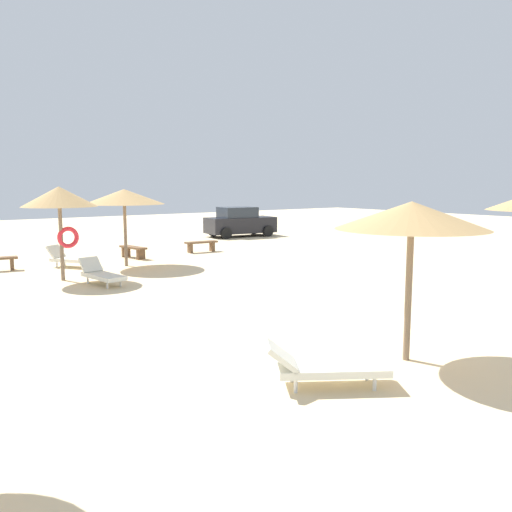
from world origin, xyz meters
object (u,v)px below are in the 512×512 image
lounger_1 (324,367)px  bench_0 (133,250)px  parasol_3 (59,198)px  bench_1 (201,244)px  lounger_2 (71,259)px  parasol_1 (412,216)px  parasol_2 (124,197)px  parked_car (240,222)px  lounger_3 (101,274)px

lounger_1 → bench_0: size_ratio=1.25×
parasol_3 → bench_1: bearing=25.8°
lounger_2 → parasol_1: bearing=-83.8°
parasol_2 → parked_car: size_ratio=0.71×
parasol_3 → bench_0: 5.68m
parasol_1 → lounger_3: bearing=100.3°
parasol_3 → bench_0: bearing=41.5°
parasol_1 → parasol_3: 11.76m
parasol_2 → bench_1: size_ratio=1.95×
parasol_1 → bench_1: size_ratio=1.83×
parasol_2 → parked_car: 11.93m
bench_1 → bench_0: bearing=-179.6°
lounger_1 → bench_0: 15.35m
parasol_2 → bench_0: bearing=59.5°
parasol_1 → parasol_3: (-2.57, 11.48, 0.10)m
parasol_2 → lounger_2: size_ratio=1.58×
bench_1 → parked_car: parked_car is taller
parasol_2 → bench_1: 5.22m
bench_0 → parked_car: (8.71, 4.83, 0.48)m
parked_car → lounger_3: bearing=-140.7°
parasol_1 → bench_0: bearing=84.9°
lounger_2 → lounger_3: (-0.31, -3.98, -0.00)m
lounger_2 → bench_0: size_ratio=1.22×
parasol_1 → lounger_1: bearing=-178.7°
parasol_3 → lounger_1: bearing=-87.4°
parasol_1 → bench_0: parasol_1 is taller
lounger_1 → bench_1: bearing=66.1°
parasol_1 → lounger_1: parasol_1 is taller
lounger_2 → bench_1: bearing=8.4°
lounger_1 → lounger_3: size_ratio=1.00×
lounger_2 → lounger_3: bearing=-94.4°
parasol_2 → lounger_2: bearing=152.8°
bench_0 → lounger_2: bearing=-162.8°
bench_0 → parked_car: size_ratio=0.37×
parasol_2 → lounger_3: (-2.09, -3.07, -2.27)m
lounger_3 → parked_car: 15.32m
parasol_2 → parked_car: bearing=34.1°
lounger_3 → lounger_1: bearing=-91.3°
parasol_1 → lounger_3: size_ratio=1.44×
parasol_2 → lounger_2: 3.03m
parasol_3 → lounger_3: parasol_3 is taller
parasol_1 → parasol_2: 13.13m
lounger_2 → lounger_3: 3.99m
lounger_2 → bench_0: lounger_2 is taller
bench_1 → parked_car: size_ratio=0.36×
lounger_2 → parasol_3: bearing=-112.2°
lounger_3 → parasol_2: bearing=55.7°
parasol_1 → lounger_2: bearing=96.2°
bench_1 → parasol_3: bearing=-154.2°
parked_car → bench_1: bearing=-138.5°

